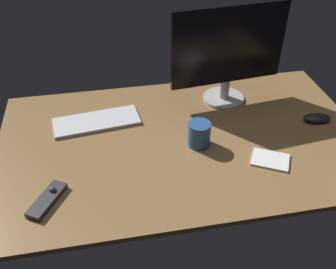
{
  "coord_description": "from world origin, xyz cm",
  "views": [
    {
      "loc": [
        -27.11,
        -111.73,
        93.07
      ],
      "look_at": [
        -6.86,
        -3.94,
        8.0
      ],
      "focal_mm": 40.92,
      "sensor_mm": 36.0,
      "label": 1
    }
  ],
  "objects_px": {
    "keyboard": "(97,121)",
    "media_remote": "(47,199)",
    "monitor": "(228,53)",
    "computer_mouse": "(317,118)",
    "notepad": "(270,160)",
    "coffee_mug": "(199,134)"
  },
  "relations": [
    {
      "from": "keyboard",
      "to": "media_remote",
      "type": "height_order",
      "value": "media_remote"
    },
    {
      "from": "monitor",
      "to": "keyboard",
      "type": "distance_m",
      "value": 0.6
    },
    {
      "from": "media_remote",
      "to": "computer_mouse",
      "type": "bearing_deg",
      "value": -45.45
    },
    {
      "from": "monitor",
      "to": "media_remote",
      "type": "bearing_deg",
      "value": -152.68
    },
    {
      "from": "keyboard",
      "to": "computer_mouse",
      "type": "height_order",
      "value": "computer_mouse"
    },
    {
      "from": "computer_mouse",
      "to": "notepad",
      "type": "xyz_separation_m",
      "value": [
        -0.28,
        -0.19,
        -0.01
      ]
    },
    {
      "from": "monitor",
      "to": "notepad",
      "type": "height_order",
      "value": "monitor"
    },
    {
      "from": "computer_mouse",
      "to": "coffee_mug",
      "type": "bearing_deg",
      "value": -165.79
    },
    {
      "from": "keyboard",
      "to": "monitor",
      "type": "bearing_deg",
      "value": 0.95
    },
    {
      "from": "keyboard",
      "to": "computer_mouse",
      "type": "bearing_deg",
      "value": -16.69
    },
    {
      "from": "monitor",
      "to": "coffee_mug",
      "type": "xyz_separation_m",
      "value": [
        -0.18,
        -0.28,
        -0.17
      ]
    },
    {
      "from": "monitor",
      "to": "coffee_mug",
      "type": "height_order",
      "value": "monitor"
    },
    {
      "from": "coffee_mug",
      "to": "notepad",
      "type": "height_order",
      "value": "coffee_mug"
    },
    {
      "from": "computer_mouse",
      "to": "notepad",
      "type": "distance_m",
      "value": 0.34
    },
    {
      "from": "keyboard",
      "to": "notepad",
      "type": "distance_m",
      "value": 0.69
    },
    {
      "from": "monitor",
      "to": "coffee_mug",
      "type": "relative_size",
      "value": 5.1
    },
    {
      "from": "computer_mouse",
      "to": "coffee_mug",
      "type": "distance_m",
      "value": 0.51
    },
    {
      "from": "monitor",
      "to": "media_remote",
      "type": "xyz_separation_m",
      "value": [
        -0.72,
        -0.48,
        -0.21
      ]
    },
    {
      "from": "media_remote",
      "to": "coffee_mug",
      "type": "height_order",
      "value": "coffee_mug"
    },
    {
      "from": "computer_mouse",
      "to": "keyboard",
      "type": "bearing_deg",
      "value": 178.06
    },
    {
      "from": "keyboard",
      "to": "computer_mouse",
      "type": "xyz_separation_m",
      "value": [
        0.88,
        -0.15,
        0.01
      ]
    },
    {
      "from": "keyboard",
      "to": "coffee_mug",
      "type": "height_order",
      "value": "coffee_mug"
    }
  ]
}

